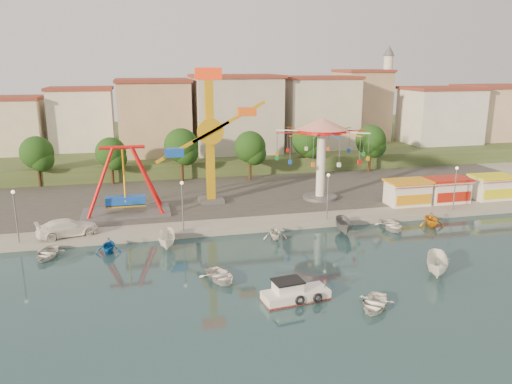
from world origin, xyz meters
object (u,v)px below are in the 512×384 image
object	(u,v)px
cabin_motorboat	(294,294)
van	(67,227)
pirate_ship_ride	(124,182)
wave_swinger	(322,140)
kamikaze_tower	(214,141)
rowboat_a	(220,276)
skiff	(437,265)

from	to	relation	value
cabin_motorboat	van	bearing A→B (deg)	128.31
pirate_ship_ride	cabin_motorboat	world-z (taller)	pirate_ship_ride
wave_swinger	van	bearing A→B (deg)	-165.80
kamikaze_tower	rowboat_a	distance (m)	23.58
cabin_motorboat	skiff	world-z (taller)	skiff
skiff	cabin_motorboat	bearing A→B (deg)	-141.80
rowboat_a	kamikaze_tower	bearing A→B (deg)	64.54
pirate_ship_ride	wave_swinger	xyz separation A→B (m)	(24.27, 1.04, 3.80)
rowboat_a	cabin_motorboat	bearing A→B (deg)	-62.06
wave_swinger	rowboat_a	bearing A→B (deg)	-128.64
kamikaze_tower	van	bearing A→B (deg)	-151.41
pirate_ship_ride	van	bearing A→B (deg)	-130.95
wave_swinger	skiff	size ratio (longest dim) A/B	2.53
pirate_ship_ride	van	xyz separation A→B (m)	(-5.67, -6.54, -2.93)
kamikaze_tower	van	xyz separation A→B (m)	(-16.50, -8.99, -6.86)
pirate_ship_ride	rowboat_a	size ratio (longest dim) A/B	2.63
van	skiff	bearing A→B (deg)	-134.13
van	cabin_motorboat	bearing A→B (deg)	-151.27
wave_swinger	cabin_motorboat	world-z (taller)	wave_swinger
cabin_motorboat	van	size ratio (longest dim) A/B	0.89
cabin_motorboat	rowboat_a	xyz separation A→B (m)	(-4.90, 4.80, -0.09)
skiff	wave_swinger	bearing A→B (deg)	125.35
wave_swinger	rowboat_a	distance (m)	27.49
kamikaze_tower	skiff	bearing A→B (deg)	-58.76
skiff	rowboat_a	bearing A→B (deg)	-158.66
rowboat_a	skiff	distance (m)	18.52
kamikaze_tower	rowboat_a	bearing A→B (deg)	-97.79
cabin_motorboat	skiff	bearing A→B (deg)	-0.44
pirate_ship_ride	van	size ratio (longest dim) A/B	1.68
pirate_ship_ride	wave_swinger	bearing A→B (deg)	2.45
skiff	kamikaze_tower	bearing A→B (deg)	152.28
kamikaze_tower	van	distance (m)	20.00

